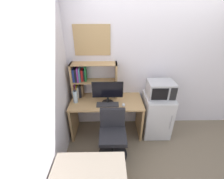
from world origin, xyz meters
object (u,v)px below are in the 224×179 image
at_px(hutch_bookshelf, 87,79).
at_px(computer_mouse, 124,105).
at_px(desk_chair, 113,137).
at_px(monitor, 108,92).
at_px(wall_corkboard, 92,40).
at_px(microwave, 160,89).
at_px(mini_fridge, 156,115).
at_px(water_bottle, 75,97).
at_px(keyboard, 108,105).

distance_m(hutch_bookshelf, computer_mouse, 0.81).
bearing_deg(desk_chair, monitor, 99.80).
xyz_separation_m(desk_chair, wall_corkboard, (-0.33, 0.82, 1.38)).
bearing_deg(monitor, microwave, 3.60).
relative_size(desk_chair, wall_corkboard, 1.34).
distance_m(mini_fridge, desk_chair, 0.99).
relative_size(water_bottle, wall_corkboard, 0.40).
xyz_separation_m(keyboard, mini_fridge, (0.93, 0.12, -0.33)).
height_order(hutch_bookshelf, computer_mouse, hutch_bookshelf).
height_order(desk_chair, wall_corkboard, wall_corkboard).
distance_m(computer_mouse, desk_chair, 0.57).
bearing_deg(water_bottle, wall_corkboard, 45.95).
xyz_separation_m(keyboard, computer_mouse, (0.28, -0.02, 0.01)).
bearing_deg(microwave, computer_mouse, -167.40).
height_order(monitor, computer_mouse, monitor).
relative_size(computer_mouse, mini_fridge, 0.12).
relative_size(monitor, computer_mouse, 5.45).
bearing_deg(water_bottle, microwave, 0.90).
bearing_deg(wall_corkboard, monitor, -55.35).
distance_m(water_bottle, wall_corkboard, 1.01).
bearing_deg(microwave, hutch_bookshelf, 170.94).
xyz_separation_m(computer_mouse, desk_chair, (-0.20, -0.37, -0.38)).
distance_m(monitor, mini_fridge, 1.08).
relative_size(water_bottle, microwave, 0.54).
xyz_separation_m(water_bottle, mini_fridge, (1.50, 0.02, -0.43)).
bearing_deg(wall_corkboard, computer_mouse, -40.68).
distance_m(mini_fridge, wall_corkboard, 1.81).
relative_size(keyboard, computer_mouse, 3.93).
bearing_deg(desk_chair, hutch_bookshelf, 122.10).
height_order(microwave, desk_chair, microwave).
height_order(hutch_bookshelf, desk_chair, hutch_bookshelf).
xyz_separation_m(keyboard, water_bottle, (-0.57, 0.10, 0.10)).
xyz_separation_m(microwave, wall_corkboard, (-1.18, 0.31, 0.78)).
height_order(monitor, microwave, monitor).
xyz_separation_m(computer_mouse, wall_corkboard, (-0.53, 0.45, 1.00)).
bearing_deg(hutch_bookshelf, keyboard, -41.97).
bearing_deg(hutch_bookshelf, computer_mouse, -28.63).
distance_m(monitor, desk_chair, 0.76).
bearing_deg(desk_chair, keyboard, 101.68).
relative_size(keyboard, microwave, 0.85).
distance_m(water_bottle, mini_fridge, 1.56).
relative_size(keyboard, wall_corkboard, 0.62).
height_order(computer_mouse, water_bottle, water_bottle).
bearing_deg(mini_fridge, monitor, -176.58).
distance_m(microwave, wall_corkboard, 1.45).
distance_m(keyboard, wall_corkboard, 1.13).
bearing_deg(computer_mouse, keyboard, 176.11).
relative_size(monitor, water_bottle, 2.19).
bearing_deg(wall_corkboard, microwave, -14.55).
bearing_deg(monitor, wall_corkboard, 124.65).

